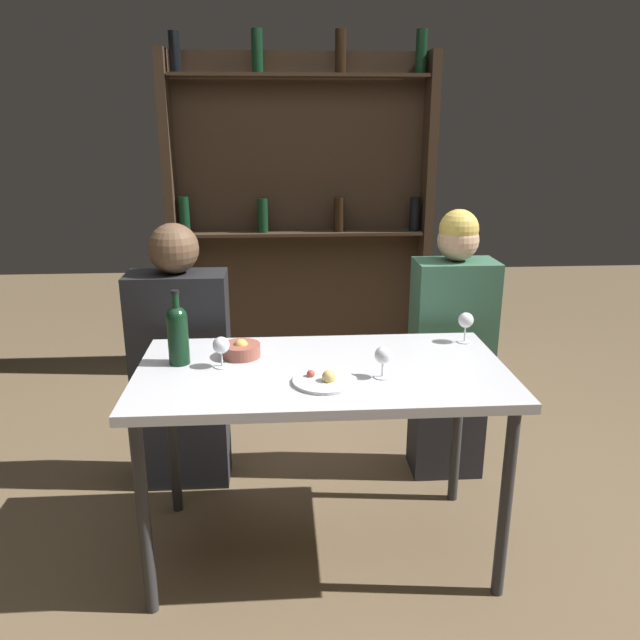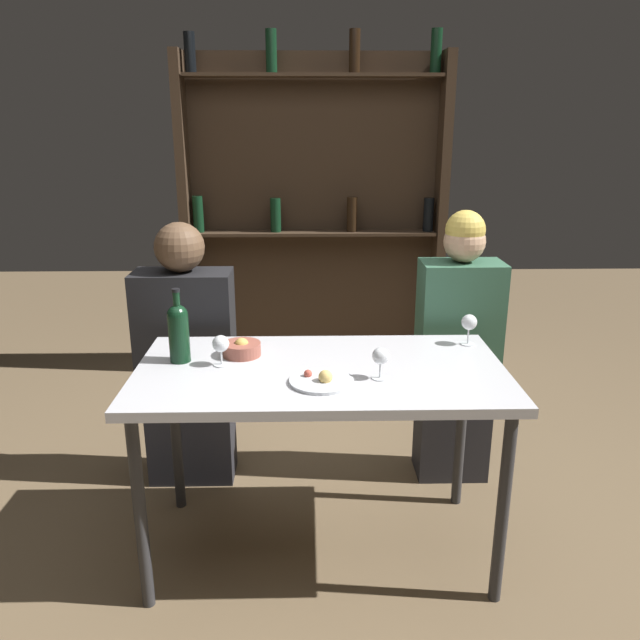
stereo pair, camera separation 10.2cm
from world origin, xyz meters
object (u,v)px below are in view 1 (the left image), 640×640
Objects in this scene: wine_bottle at (178,332)px; seated_person_left at (182,366)px; wine_glass_0 at (466,321)px; wine_glass_2 at (383,356)px; snack_bowl at (241,350)px; seated_person_right at (451,352)px; food_plate_0 at (326,380)px; wine_glass_1 at (221,346)px.

seated_person_left is (-0.07, 0.48, -0.32)m from wine_bottle.
wine_glass_2 is (-0.40, -0.35, -0.01)m from wine_glass_0.
wine_glass_0 is at bearing 41.16° from wine_glass_2.
seated_person_right reaches higher than snack_bowl.
snack_bowl is at bearing 137.97° from food_plate_0.
wine_glass_2 is at bearing -138.84° from wine_glass_0.
wine_glass_1 is 0.79× the size of snack_bowl.
wine_glass_2 is (0.57, -0.14, -0.00)m from wine_glass_1.
snack_bowl is at bearing -54.77° from seated_person_left.
seated_person_right reaches higher than food_plate_0.
wine_glass_1 is at bearing -122.82° from snack_bowl.
food_plate_0 is at bearing -49.14° from seated_person_left.
wine_glass_0 is 0.10× the size of seated_person_left.
seated_person_right reaches higher than wine_bottle.
wine_bottle is 0.25m from snack_bowl.
wine_glass_2 reaches higher than snack_bowl.
seated_person_right is at bearing 47.59° from food_plate_0.
food_plate_0 is 1.53× the size of snack_bowl.
wine_bottle is 2.43× the size of wine_glass_1.
wine_glass_0 is 0.56× the size of food_plate_0.
seated_person_right reaches higher than wine_glass_0.
food_plate_0 is at bearing -170.15° from wine_glass_2.
wine_glass_0 reaches higher than food_plate_0.
food_plate_0 is 0.18× the size of seated_person_left.
food_plate_0 is (-0.60, -0.38, -0.08)m from wine_glass_0.
wine_bottle is 2.46× the size of wine_glass_2.
food_plate_0 is at bearing -22.50° from wine_bottle.
seated_person_left is (-0.30, 0.42, -0.23)m from snack_bowl.
wine_glass_2 is 0.83m from seated_person_right.
seated_person_left reaches higher than wine_bottle.
wine_bottle is 0.17m from wine_glass_1.
snack_bowl is at bearing -155.83° from seated_person_right.
wine_bottle reaches higher than snack_bowl.
wine_glass_1 is (-0.97, -0.21, -0.01)m from wine_glass_0.
seated_person_left is 1.24m from seated_person_right.
seated_person_right is at bearing 82.81° from wine_glass_0.
wine_glass_0 is at bearing 6.71° from snack_bowl.
food_plate_0 is 0.95m from seated_person_left.
wine_bottle is 1.25× the size of food_plate_0.
seated_person_right is at bearing 56.67° from wine_glass_2.
wine_bottle is at bearing 164.22° from wine_glass_1.
wine_glass_1 is 0.13m from snack_bowl.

